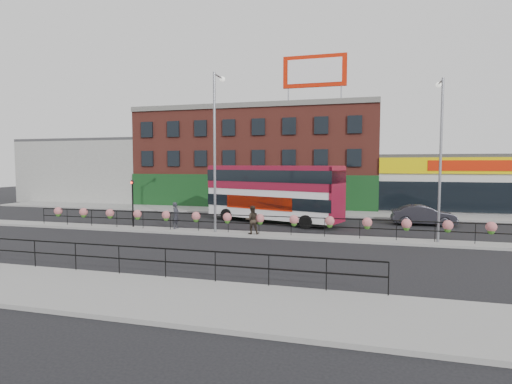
% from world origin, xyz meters
% --- Properties ---
extents(ground, '(120.00, 120.00, 0.00)m').
position_xyz_m(ground, '(0.00, 0.00, 0.00)').
color(ground, black).
rests_on(ground, ground).
extents(south_pavement, '(60.00, 4.00, 0.15)m').
position_xyz_m(south_pavement, '(0.00, -12.00, 0.07)').
color(south_pavement, gray).
rests_on(south_pavement, ground).
extents(north_pavement, '(60.00, 4.00, 0.15)m').
position_xyz_m(north_pavement, '(0.00, 12.00, 0.07)').
color(north_pavement, gray).
rests_on(north_pavement, ground).
extents(median, '(60.00, 1.60, 0.15)m').
position_xyz_m(median, '(0.00, 0.00, 0.07)').
color(median, gray).
rests_on(median, ground).
extents(yellow_line_inner, '(60.00, 0.10, 0.01)m').
position_xyz_m(yellow_line_inner, '(0.00, -9.70, 0.01)').
color(yellow_line_inner, gold).
rests_on(yellow_line_inner, ground).
extents(yellow_line_outer, '(60.00, 0.10, 0.01)m').
position_xyz_m(yellow_line_outer, '(0.00, -9.88, 0.01)').
color(yellow_line_outer, gold).
rests_on(yellow_line_outer, ground).
extents(brick_building, '(25.00, 12.21, 10.30)m').
position_xyz_m(brick_building, '(-4.00, 19.96, 5.13)').
color(brick_building, brown).
rests_on(brick_building, ground).
extents(supermarket, '(15.00, 12.25, 5.30)m').
position_xyz_m(supermarket, '(16.00, 19.90, 2.65)').
color(supermarket, silver).
rests_on(supermarket, ground).
extents(warehouse_west, '(15.50, 12.00, 7.30)m').
position_xyz_m(warehouse_west, '(-24.25, 20.00, 3.65)').
color(warehouse_west, '#9FA09B').
rests_on(warehouse_west, ground).
extents(billboard, '(6.00, 0.29, 4.40)m').
position_xyz_m(billboard, '(2.50, 14.99, 13.18)').
color(billboard, red).
rests_on(billboard, brick_building).
extents(median_railing, '(30.04, 0.56, 1.23)m').
position_xyz_m(median_railing, '(0.00, 0.00, 1.05)').
color(median_railing, black).
rests_on(median_railing, median).
extents(south_railing, '(20.04, 0.05, 1.12)m').
position_xyz_m(south_railing, '(-2.00, -10.10, 0.96)').
color(south_railing, black).
rests_on(south_railing, south_pavement).
extents(double_decker_bus, '(10.89, 5.86, 4.31)m').
position_xyz_m(double_decker_bus, '(0.58, 5.70, 2.65)').
color(double_decker_bus, white).
rests_on(double_decker_bus, ground).
extents(car, '(1.89, 4.53, 1.45)m').
position_xyz_m(car, '(11.39, 7.36, 0.73)').
color(car, '#292830').
rests_on(car, ground).
extents(pedestrian_a, '(0.66, 0.45, 1.75)m').
position_xyz_m(pedestrian_a, '(-4.82, 0.46, 1.03)').
color(pedestrian_a, '#2B2C35').
rests_on(pedestrian_a, median).
extents(pedestrian_b, '(1.28, 1.21, 1.74)m').
position_xyz_m(pedestrian_b, '(0.62, -0.22, 1.02)').
color(pedestrian_b, '#2E261D').
rests_on(pedestrian_b, median).
extents(lamp_column_west, '(0.36, 1.75, 9.97)m').
position_xyz_m(lamp_column_west, '(-1.86, 0.23, 6.06)').
color(lamp_column_west, gray).
rests_on(lamp_column_west, median).
extents(lamp_column_east, '(0.32, 1.56, 8.92)m').
position_xyz_m(lamp_column_east, '(11.17, 0.29, 5.44)').
color(lamp_column_east, gray).
rests_on(lamp_column_east, median).
extents(traffic_light_median, '(0.15, 0.28, 3.65)m').
position_xyz_m(traffic_light_median, '(-8.00, 0.39, 2.47)').
color(traffic_light_median, black).
rests_on(traffic_light_median, median).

